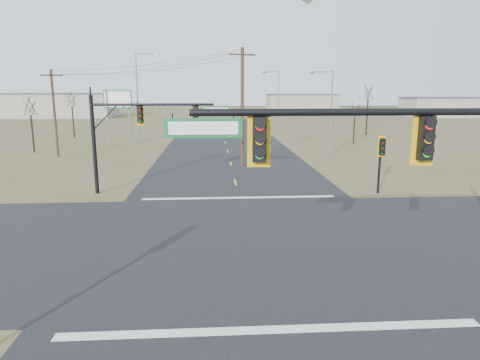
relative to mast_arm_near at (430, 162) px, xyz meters
name	(u,v)px	position (x,y,z in m)	size (l,w,h in m)	color
ground	(249,239)	(-3.67, 8.39, -4.91)	(320.00, 320.00, 0.00)	brown
road_ew	(249,239)	(-3.67, 8.39, -4.90)	(160.00, 14.00, 0.02)	black
road_ns	(249,239)	(-3.67, 8.39, -4.90)	(14.00, 160.00, 0.02)	black
stop_bar_near	(272,330)	(-3.67, 0.89, -4.88)	(12.00, 0.40, 0.01)	silver
stop_bar_far	(239,198)	(-3.67, 15.89, -4.88)	(12.00, 0.40, 0.01)	silver
mast_arm_near	(430,162)	(0.00, 0.00, 0.00)	(10.33, 0.43, 6.73)	black
mast_arm_far	(144,123)	(-9.64, 17.77, -0.33)	(8.83, 0.59, 6.31)	black
pedestal_signal_ne	(382,151)	(5.46, 16.47, -2.11)	(0.64, 0.54, 3.78)	black
utility_pole_near	(242,106)	(-2.71, 27.19, 0.31)	(2.33, 1.05, 10.10)	#4B2F20
utility_pole_far	(54,112)	(-20.74, 33.47, -0.43)	(1.97, 0.94, 8.56)	#4B2F20
highway_sign	(118,106)	(-16.66, 43.23, -0.30)	(3.49, 0.54, 6.59)	gray
streetlight_a	(329,108)	(6.33, 32.41, -0.13)	(2.39, 0.33, 8.53)	gray
streetlight_b	(277,98)	(4.83, 57.59, 0.42)	(2.66, 0.43, 9.50)	gray
streetlight_c	(139,92)	(-14.69, 46.94, 1.41)	(3.15, 0.41, 11.25)	gray
bare_tree_a	(30,106)	(-24.44, 36.93, 0.06)	(3.14, 3.14, 6.29)	black
bare_tree_b	(71,99)	(-24.69, 51.40, 0.45)	(3.08, 3.08, 6.71)	black
bare_tree_c	(355,109)	(12.13, 41.87, -0.67)	(2.75, 2.75, 5.41)	black
bare_tree_d	(368,92)	(17.49, 52.38, 1.41)	(3.31, 3.31, 7.85)	black
warehouse_left	(55,106)	(-43.67, 98.39, -2.16)	(28.00, 14.00, 5.50)	#A09B8E
warehouse_mid	(301,103)	(21.33, 118.39, -2.41)	(20.00, 12.00, 5.00)	#A09B8E
warehouse_right	(442,108)	(51.33, 93.39, -2.66)	(18.00, 10.00, 4.50)	#A09B8E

